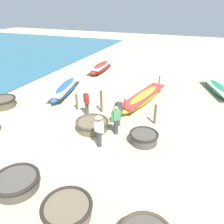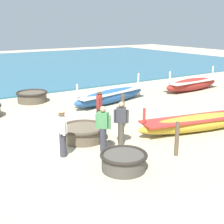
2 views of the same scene
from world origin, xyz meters
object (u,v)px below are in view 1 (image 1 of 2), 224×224
long_boat_ochre_hull (144,97)px  fisherman_crouching (86,101)px  coracle_weathered (67,210)px  fisherman_hauling (99,129)px  coracle_nearest (92,124)px  coracle_tilted (144,137)px  coracle_far_left (16,182)px  mooring_post_mid_beach (101,101)px  fisherman_standing_left (116,119)px  long_boat_white_hull (219,89)px  mooring_post_inland (155,114)px  long_boat_green_hull (66,88)px  mooring_post_shoreline (77,102)px  long_boat_red_hull (101,67)px  coracle_far_right (2,102)px  fisherman_with_hat (119,112)px

long_boat_ochre_hull → fisherman_crouching: size_ratio=3.35×
coracle_weathered → fisherman_hauling: fisherman_hauling is taller
coracle_nearest → coracle_tilted: bearing=-3.3°
coracle_weathered → long_boat_ochre_hull: 9.49m
coracle_far_left → fisherman_crouching: fisherman_crouching is taller
coracle_far_left → mooring_post_mid_beach: 6.81m
coracle_nearest → fisherman_hauling: (0.99, -1.25, 0.66)m
coracle_nearest → fisherman_standing_left: fisherman_standing_left is taller
coracle_far_left → long_boat_white_hull: long_boat_white_hull is taller
long_boat_white_hull → fisherman_standing_left: (-5.10, -8.12, 0.53)m
mooring_post_inland → coracle_nearest: bearing=-147.7°
long_boat_green_hull → mooring_post_shoreline: (2.15, -2.09, 0.13)m
long_boat_red_hull → fisherman_crouching: fisherman_crouching is taller
coracle_nearest → mooring_post_mid_beach: bearing=100.7°
long_boat_ochre_hull → fisherman_standing_left: fisherman_standing_left is taller
coracle_tilted → coracle_far_left: bearing=-128.1°
long_boat_white_hull → mooring_post_mid_beach: 9.16m
coracle_far_right → fisherman_standing_left: 8.00m
coracle_far_right → long_boat_green_hull: bearing=54.0°
mooring_post_mid_beach → mooring_post_inland: size_ratio=1.22×
long_boat_white_hull → mooring_post_inland: bearing=-118.7°
long_boat_white_hull → mooring_post_inland: mooring_post_inland is taller
mooring_post_inland → coracle_far_left: bearing=-119.2°
coracle_far_left → long_boat_ochre_hull: long_boat_ochre_hull is taller
fisherman_with_hat → fisherman_standing_left: 0.87m
fisherman_with_hat → mooring_post_inland: (1.80, 0.94, -0.26)m
coracle_far_right → mooring_post_mid_beach: size_ratio=1.21×
coracle_weathered → fisherman_crouching: size_ratio=0.98×
coracle_far_right → fisherman_with_hat: size_ratio=1.08×
coracle_weathered → long_boat_ochre_hull: bearing=89.7°
mooring_post_shoreline → long_boat_green_hull: bearing=135.8°
coracle_far_left → long_boat_white_hull: (7.14, 12.91, 0.03)m
coracle_weathered → long_boat_green_hull: (-5.72, 8.94, 0.12)m
fisherman_standing_left → mooring_post_mid_beach: bearing=130.5°
mooring_post_mid_beach → mooring_post_shoreline: mooring_post_mid_beach is taller
coracle_nearest → long_boat_ochre_hull: long_boat_ochre_hull is taller
mooring_post_shoreline → fisherman_hauling: bearing=-46.1°
fisherman_crouching → fisherman_hauling: same height
long_boat_red_hull → long_boat_ochre_hull: bearing=-44.8°
fisherman_with_hat → fisherman_standing_left: same height
coracle_far_right → fisherman_crouching: (5.66, 0.91, 0.64)m
long_boat_white_hull → fisherman_standing_left: bearing=-122.1°
coracle_weathered → mooring_post_inland: (1.33, 6.90, 0.30)m
long_boat_ochre_hull → mooring_post_mid_beach: (-2.05, -2.37, 0.36)m
fisherman_with_hat → fisherman_crouching: (-2.14, 0.39, 0.12)m
coracle_tilted → coracle_far_right: (-9.49, 0.58, 0.03)m
mooring_post_mid_beach → coracle_weathered: bearing=-74.3°
long_boat_green_hull → fisherman_crouching: fisherman_crouching is taller
long_boat_red_hull → mooring_post_inland: size_ratio=3.99×
fisherman_with_hat → mooring_post_mid_beach: size_ratio=1.12×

